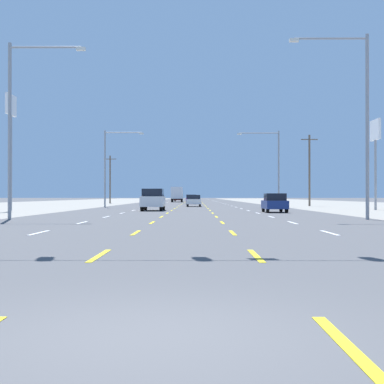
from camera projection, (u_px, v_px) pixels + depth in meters
ground_plane at (192, 206)px, 71.21m from camera, size 572.00×572.00×0.00m
lot_apron_left at (3, 206)px, 71.35m from camera, size 28.00×440.00×0.01m
lot_apron_right at (382, 206)px, 71.07m from camera, size 28.00×440.00×0.01m
lane_markings at (193, 202)px, 109.71m from camera, size 10.64×227.60×0.01m
signal_span_wire at (185, 43)px, 15.51m from camera, size 24.83×0.53×9.50m
hatchback_far_right_nearest at (275, 203)px, 44.22m from camera, size 1.72×3.90×1.54m
suv_inner_left_near at (153, 199)px, 49.48m from camera, size 1.98×4.90×1.98m
sedan_center_turn_mid at (194, 201)px, 68.47m from camera, size 1.80×4.50×1.46m
hatchback_center_turn_midfar at (191, 199)px, 88.36m from camera, size 1.72×3.90×1.54m
box_truck_inner_left_far at (177, 194)px, 117.69m from camera, size 2.40×7.20×3.23m
sedan_inner_left_farther at (178, 198)px, 132.40m from camera, size 1.80×4.50×1.46m
pole_sign_left_row_1 at (11, 121)px, 48.87m from camera, size 0.24×2.40×10.42m
pole_sign_right_row_1 at (375, 140)px, 51.46m from camera, size 0.24×2.51×8.54m
streetlight_left_row_0 at (18, 117)px, 31.01m from camera, size 4.41×0.26×10.05m
streetlight_right_row_0 at (359, 112)px, 30.90m from camera, size 4.50×0.26×10.52m
streetlight_left_row_1 at (109, 162)px, 63.75m from camera, size 4.62×0.26×8.99m
streetlight_right_row_1 at (274, 162)px, 63.64m from camera, size 4.93×0.26×8.93m
utility_pole_right_row_1 at (309, 169)px, 71.24m from camera, size 2.20×0.26×9.31m
utility_pole_left_row_2 at (110, 178)px, 96.95m from camera, size 2.20×0.26×8.48m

